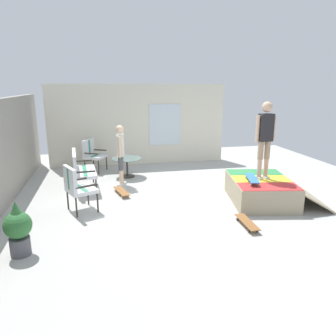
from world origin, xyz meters
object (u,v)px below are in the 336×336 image
patio_chair_by_wall (76,185)px  skateboard_spare (247,222)px  patio_chair_near_house (92,152)px  potted_plant (18,228)px  skate_ramp (262,190)px  patio_table (127,164)px  patio_bench (80,167)px  person_skater (265,134)px  skateboard_by_bench (122,191)px  person_watching (120,151)px  skateboard_on_ramp (252,178)px

patio_chair_by_wall → skateboard_spare: patio_chair_by_wall is taller
patio_chair_near_house → potted_plant: bearing=168.4°
skate_ramp → patio_table: bearing=46.9°
patio_bench → skateboard_spare: size_ratio=1.61×
patio_chair_near_house → person_skater: bearing=-132.3°
patio_table → person_skater: bearing=-133.0°
patio_chair_by_wall → skateboard_by_bench: (0.96, -1.00, -0.53)m
person_watching → potted_plant: bearing=151.7°
person_skater → potted_plant: (-1.49, 5.00, -1.14)m
patio_table → person_watching: 0.98m
patio_chair_by_wall → patio_table: patio_chair_by_wall is taller
person_skater → skateboard_spare: bearing=143.3°
patio_chair_near_house → person_watching: size_ratio=0.62×
patio_table → potted_plant: bearing=153.8°
skateboard_by_bench → potted_plant: size_ratio=0.90×
patio_chair_by_wall → patio_table: bearing=-26.7°
patio_chair_near_house → skateboard_spare: patio_chair_near_house is taller
skate_ramp → patio_chair_by_wall: size_ratio=2.30×
patio_table → skateboard_on_ramp: skateboard_on_ramp is taller
patio_chair_by_wall → skateboard_spare: size_ratio=1.27×
patio_table → skateboard_spare: bearing=-153.2°
skate_ramp → skateboard_by_bench: size_ratio=2.84×
potted_plant → patio_bench: bearing=-13.7°
patio_chair_near_house → skateboard_on_ramp: size_ratio=1.24×
skate_ramp → patio_chair_near_house: 5.37m
patio_bench → patio_table: 1.64m
person_skater → skateboard_by_bench: bearing=70.3°
patio_table → person_watching: bearing=164.1°
patio_bench → skateboard_on_ramp: bearing=-116.7°
skate_ramp → person_watching: person_watching is taller
patio_table → skateboard_spare: 4.46m
skateboard_spare → potted_plant: 4.10m
skateboard_on_ramp → skateboard_by_bench: bearing=64.6°
skate_ramp → person_watching: 3.78m
person_watching → skateboard_spare: bearing=-145.1°
patio_table → person_skater: (-2.73, -2.93, 1.20)m
patio_chair_near_house → patio_chair_by_wall: size_ratio=1.00×
patio_chair_by_wall → skateboard_on_ramp: patio_chair_by_wall is taller
skate_ramp → patio_table: 4.02m
patio_chair_near_house → potted_plant: (-5.09, 1.05, -0.15)m
skateboard_spare → patio_bench: bearing=47.9°
patio_bench → skate_ramp: bearing=-112.6°
patio_bench → patio_table: size_ratio=1.44×
patio_bench → skateboard_spare: (-2.98, -3.29, -0.53)m
patio_table → person_skater: size_ratio=0.51×
skate_ramp → skateboard_on_ramp: 0.55m
person_skater → skateboard_on_ramp: (-0.21, 0.36, -0.96)m
skate_ramp → patio_table: (2.75, 2.93, 0.13)m
skate_ramp → patio_bench: 4.58m
patio_bench → patio_chair_by_wall: size_ratio=1.27×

